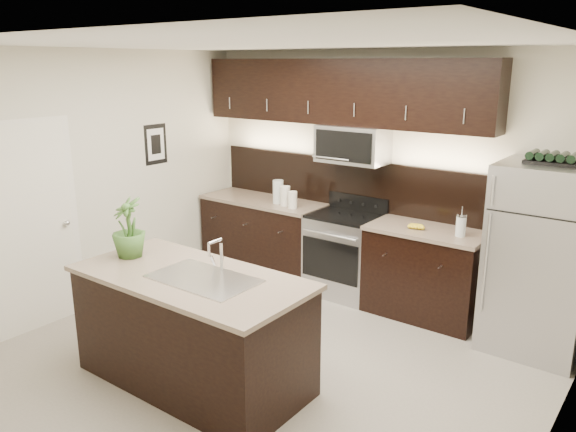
% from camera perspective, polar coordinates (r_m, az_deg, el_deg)
% --- Properties ---
extents(ground, '(4.50, 4.50, 0.00)m').
position_cam_1_polar(ground, '(5.16, -1.93, -14.36)').
color(ground, gray).
rests_on(ground, ground).
extents(room_walls, '(4.52, 4.02, 2.71)m').
position_cam_1_polar(room_walls, '(4.61, -3.49, 4.53)').
color(room_walls, beige).
rests_on(room_walls, ground).
extents(counter_run, '(3.51, 0.65, 0.94)m').
position_cam_1_polar(counter_run, '(6.48, 4.20, -3.52)').
color(counter_run, black).
rests_on(counter_run, ground).
extents(upper_fixtures, '(3.49, 0.40, 1.66)m').
position_cam_1_polar(upper_fixtures, '(6.26, 5.45, 11.43)').
color(upper_fixtures, black).
rests_on(upper_fixtures, counter_run).
extents(island, '(1.96, 0.96, 0.94)m').
position_cam_1_polar(island, '(4.70, -9.67, -11.23)').
color(island, black).
rests_on(island, ground).
extents(sink_faucet, '(0.84, 0.50, 0.28)m').
position_cam_1_polar(sink_faucet, '(4.41, -8.49, -6.11)').
color(sink_faucet, silver).
rests_on(sink_faucet, island).
extents(refrigerator, '(0.83, 0.75, 1.72)m').
position_cam_1_polar(refrigerator, '(5.50, 24.22, -4.04)').
color(refrigerator, '#B2B2B7').
rests_on(refrigerator, ground).
extents(wine_rack, '(0.43, 0.26, 0.10)m').
position_cam_1_polar(wine_rack, '(5.29, 25.29, 5.31)').
color(wine_rack, black).
rests_on(wine_rack, refrigerator).
extents(plant, '(0.35, 0.35, 0.52)m').
position_cam_1_polar(plant, '(4.97, -15.90, -1.14)').
color(plant, '#386227').
rests_on(plant, island).
extents(canisters, '(0.40, 0.21, 0.28)m').
position_cam_1_polar(canisters, '(6.57, -0.46, 2.17)').
color(canisters, silver).
rests_on(canisters, counter_run).
extents(french_press, '(0.10, 0.10, 0.29)m').
position_cam_1_polar(french_press, '(5.63, 17.16, -0.91)').
color(french_press, silver).
rests_on(french_press, counter_run).
extents(bananas, '(0.20, 0.17, 0.05)m').
position_cam_1_polar(bananas, '(5.80, 12.47, -0.96)').
color(bananas, yellow).
rests_on(bananas, counter_run).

